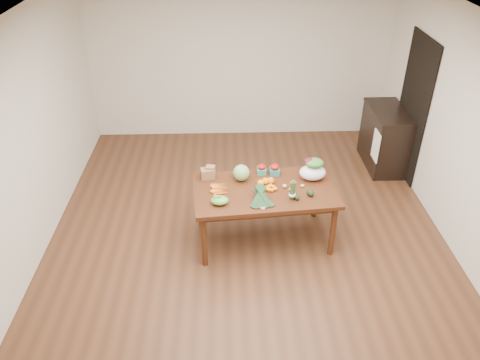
{
  "coord_description": "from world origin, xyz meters",
  "views": [
    {
      "loc": [
        -0.26,
        -4.6,
        3.82
      ],
      "look_at": [
        -0.09,
        0.0,
        0.89
      ],
      "focal_mm": 35.0,
      "sensor_mm": 36.0,
      "label": 1
    }
  ],
  "objects_px": {
    "paper_bag": "(208,173)",
    "kale_bunch": "(262,198)",
    "cabinet": "(384,138)",
    "mandarin_cluster": "(270,187)",
    "asparagus_bundle": "(292,190)",
    "dining_table": "(264,214)",
    "salad_bag": "(313,170)",
    "cabbage": "(241,173)"
  },
  "relations": [
    {
      "from": "paper_bag",
      "to": "salad_bag",
      "type": "height_order",
      "value": "salad_bag"
    },
    {
      "from": "salad_bag",
      "to": "cabbage",
      "type": "bearing_deg",
      "value": 179.48
    },
    {
      "from": "mandarin_cluster",
      "to": "salad_bag",
      "type": "height_order",
      "value": "salad_bag"
    },
    {
      "from": "kale_bunch",
      "to": "dining_table",
      "type": "bearing_deg",
      "value": 73.59
    },
    {
      "from": "mandarin_cluster",
      "to": "kale_bunch",
      "type": "relative_size",
      "value": 0.45
    },
    {
      "from": "mandarin_cluster",
      "to": "kale_bunch",
      "type": "height_order",
      "value": "kale_bunch"
    },
    {
      "from": "mandarin_cluster",
      "to": "kale_bunch",
      "type": "xyz_separation_m",
      "value": [
        -0.12,
        -0.29,
        0.04
      ]
    },
    {
      "from": "dining_table",
      "to": "mandarin_cluster",
      "type": "relative_size",
      "value": 9.34
    },
    {
      "from": "cabinet",
      "to": "cabbage",
      "type": "distance_m",
      "value": 2.8
    },
    {
      "from": "cabinet",
      "to": "salad_bag",
      "type": "xyz_separation_m",
      "value": [
        -1.42,
        -1.58,
        0.41
      ]
    },
    {
      "from": "cabinet",
      "to": "mandarin_cluster",
      "type": "bearing_deg",
      "value": -137.43
    },
    {
      "from": "dining_table",
      "to": "kale_bunch",
      "type": "height_order",
      "value": "kale_bunch"
    },
    {
      "from": "dining_table",
      "to": "salad_bag",
      "type": "height_order",
      "value": "salad_bag"
    },
    {
      "from": "mandarin_cluster",
      "to": "salad_bag",
      "type": "bearing_deg",
      "value": 22.37
    },
    {
      "from": "asparagus_bundle",
      "to": "salad_bag",
      "type": "height_order",
      "value": "asparagus_bundle"
    },
    {
      "from": "dining_table",
      "to": "asparagus_bundle",
      "type": "distance_m",
      "value": 0.62
    },
    {
      "from": "mandarin_cluster",
      "to": "kale_bunch",
      "type": "bearing_deg",
      "value": -112.19
    },
    {
      "from": "dining_table",
      "to": "kale_bunch",
      "type": "distance_m",
      "value": 0.55
    },
    {
      "from": "kale_bunch",
      "to": "asparagus_bundle",
      "type": "distance_m",
      "value": 0.37
    },
    {
      "from": "paper_bag",
      "to": "asparagus_bundle",
      "type": "relative_size",
      "value": 0.87
    },
    {
      "from": "dining_table",
      "to": "asparagus_bundle",
      "type": "bearing_deg",
      "value": -42.2
    },
    {
      "from": "dining_table",
      "to": "asparagus_bundle",
      "type": "relative_size",
      "value": 6.73
    },
    {
      "from": "dining_table",
      "to": "salad_bag",
      "type": "distance_m",
      "value": 0.81
    },
    {
      "from": "cabbage",
      "to": "dining_table",
      "type": "bearing_deg",
      "value": -38.69
    },
    {
      "from": "paper_bag",
      "to": "kale_bunch",
      "type": "bearing_deg",
      "value": -42.87
    },
    {
      "from": "cabinet",
      "to": "asparagus_bundle",
      "type": "distance_m",
      "value": 2.68
    },
    {
      "from": "kale_bunch",
      "to": "asparagus_bundle",
      "type": "bearing_deg",
      "value": 7.55
    },
    {
      "from": "paper_bag",
      "to": "cabbage",
      "type": "relative_size",
      "value": 1.08
    },
    {
      "from": "mandarin_cluster",
      "to": "salad_bag",
      "type": "relative_size",
      "value": 0.56
    },
    {
      "from": "paper_bag",
      "to": "asparagus_bundle",
      "type": "height_order",
      "value": "asparagus_bundle"
    },
    {
      "from": "dining_table",
      "to": "cabbage",
      "type": "xyz_separation_m",
      "value": [
        -0.27,
        0.22,
        0.48
      ]
    },
    {
      "from": "dining_table",
      "to": "cabbage",
      "type": "bearing_deg",
      "value": 136.15
    },
    {
      "from": "paper_bag",
      "to": "mandarin_cluster",
      "type": "xyz_separation_m",
      "value": [
        0.74,
        -0.29,
        -0.04
      ]
    },
    {
      "from": "kale_bunch",
      "to": "salad_bag",
      "type": "distance_m",
      "value": 0.84
    },
    {
      "from": "paper_bag",
      "to": "cabbage",
      "type": "xyz_separation_m",
      "value": [
        0.41,
        -0.06,
        0.02
      ]
    },
    {
      "from": "cabbage",
      "to": "kale_bunch",
      "type": "relative_size",
      "value": 0.51
    },
    {
      "from": "paper_bag",
      "to": "cabbage",
      "type": "distance_m",
      "value": 0.41
    },
    {
      "from": "dining_table",
      "to": "salad_bag",
      "type": "xyz_separation_m",
      "value": [
        0.6,
        0.21,
        0.5
      ]
    },
    {
      "from": "kale_bunch",
      "to": "salad_bag",
      "type": "bearing_deg",
      "value": 32.65
    },
    {
      "from": "paper_bag",
      "to": "kale_bunch",
      "type": "relative_size",
      "value": 0.55
    },
    {
      "from": "cabinet",
      "to": "mandarin_cluster",
      "type": "relative_size",
      "value": 5.67
    },
    {
      "from": "paper_bag",
      "to": "mandarin_cluster",
      "type": "relative_size",
      "value": 1.21
    }
  ]
}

